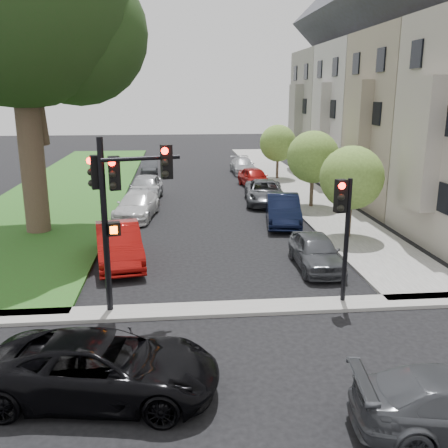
{
  "coord_description": "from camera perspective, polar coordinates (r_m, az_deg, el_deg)",
  "views": [
    {
      "loc": [
        -1.7,
        -12.24,
        6.58
      ],
      "look_at": [
        0.0,
        5.0,
        2.0
      ],
      "focal_mm": 40.0,
      "sensor_mm": 36.0,
      "label": 1
    }
  ],
  "objects": [
    {
      "name": "house_c",
      "position": [
        37.97,
        16.8,
        14.73
      ],
      "size": [
        7.7,
        7.55,
        15.97
      ],
      "color": "gray",
      "rests_on": "ground"
    },
    {
      "name": "car_parked_4",
      "position": [
        41.94,
        2.17,
        6.66
      ],
      "size": [
        1.91,
        4.5,
        1.29
      ],
      "primitive_type": "imported",
      "rotation": [
        0.0,
        0.0,
        0.02
      ],
      "color": "#999BA0",
      "rests_on": "ground"
    },
    {
      "name": "car_parked_2",
      "position": [
        30.59,
        4.67,
        3.66
      ],
      "size": [
        2.8,
        5.19,
        1.38
      ],
      "primitive_type": "imported",
      "rotation": [
        0.0,
        0.0,
        -0.1
      ],
      "color": "#3F4247",
      "rests_on": "ground"
    },
    {
      "name": "car_cross_near",
      "position": [
        11.75,
        -13.61,
        -15.59
      ],
      "size": [
        5.42,
        3.09,
        1.42
      ],
      "primitive_type": "imported",
      "rotation": [
        0.0,
        0.0,
        1.42
      ],
      "color": "black",
      "rests_on": "ground"
    },
    {
      "name": "house_b",
      "position": [
        31.14,
        22.11,
        14.41
      ],
      "size": [
        7.7,
        7.55,
        15.97
      ],
      "color": "gray",
      "rests_on": "ground"
    },
    {
      "name": "car_parked_9",
      "position": [
        42.94,
        -8.51,
        6.7
      ],
      "size": [
        1.52,
        3.98,
        1.3
      ],
      "primitive_type": "imported",
      "rotation": [
        0.0,
        0.0,
        0.04
      ],
      "color": "#3F4247",
      "rests_on": "ground"
    },
    {
      "name": "car_parked_6",
      "position": [
        27.3,
        -9.92,
        2.11
      ],
      "size": [
        2.61,
        4.96,
        1.37
      ],
      "primitive_type": "imported",
      "rotation": [
        0.0,
        0.0,
        -0.15
      ],
      "color": "silver",
      "rests_on": "ground"
    },
    {
      "name": "car_parked_1",
      "position": [
        25.7,
        6.75,
        1.62
      ],
      "size": [
        2.28,
        4.82,
        1.53
      ],
      "primitive_type": "imported",
      "rotation": [
        0.0,
        0.0,
        -0.15
      ],
      "color": "black",
      "rests_on": "ground"
    },
    {
      "name": "small_tree_c",
      "position": [
        38.92,
        6.18,
        9.16
      ],
      "size": [
        2.82,
        2.82,
        4.22
      ],
      "color": "#423529",
      "rests_on": "ground"
    },
    {
      "name": "small_tree_a",
      "position": [
        23.23,
        14.39,
        5.14
      ],
      "size": [
        2.87,
        2.87,
        4.31
      ],
      "color": "#423529",
      "rests_on": "ground"
    },
    {
      "name": "car_parked_5",
      "position": [
        20.1,
        -11.95,
        -2.28
      ],
      "size": [
        2.44,
        4.98,
        1.57
      ],
      "primitive_type": "imported",
      "rotation": [
        0.0,
        0.0,
        0.17
      ],
      "color": "maroon",
      "rests_on": "ground"
    },
    {
      "name": "small_tree_b",
      "position": [
        29.29,
        10.15,
        7.54
      ],
      "size": [
        3.0,
        3.0,
        4.5
      ],
      "color": "#423529",
      "rests_on": "ground"
    },
    {
      "name": "traffic_signal_secondary",
      "position": [
        15.76,
        13.5,
        0.65
      ],
      "size": [
        0.54,
        0.44,
        4.07
      ],
      "color": "black",
      "rests_on": "ground"
    },
    {
      "name": "car_parked_0",
      "position": [
        19.5,
        10.47,
        -3.1
      ],
      "size": [
        1.66,
        3.96,
        1.34
      ],
      "primitive_type": "imported",
      "rotation": [
        0.0,
        0.0,
        -0.02
      ],
      "color": "#3F4247",
      "rests_on": "ground"
    },
    {
      "name": "car_parked_7",
      "position": [
        31.7,
        -8.95,
        4.13
      ],
      "size": [
        2.26,
        4.86,
        1.61
      ],
      "primitive_type": "imported",
      "rotation": [
        0.0,
        0.0,
        -0.08
      ],
      "color": "#999BA0",
      "rests_on": "ground"
    },
    {
      "name": "sidewalk_right",
      "position": [
        37.78,
        7.4,
        4.74
      ],
      "size": [
        3.5,
        44.0,
        0.12
      ],
      "primitive_type": "cube",
      "color": "slate",
      "rests_on": "ground"
    },
    {
      "name": "sidewalk_cross",
      "position": [
        15.75,
        1.09,
        -9.64
      ],
      "size": [
        60.0,
        1.0,
        0.12
      ],
      "primitive_type": "cube",
      "color": "slate",
      "rests_on": "ground"
    },
    {
      "name": "car_parked_3",
      "position": [
        35.77,
        3.51,
        5.32
      ],
      "size": [
        2.2,
        4.31,
        1.4
      ],
      "primitive_type": "imported",
      "rotation": [
        0.0,
        0.0,
        0.14
      ],
      "color": "maroon",
      "rests_on": "ground"
    },
    {
      "name": "ground",
      "position": [
        14.0,
        2.07,
        -13.23
      ],
      "size": [
        140.0,
        140.0,
        0.0
      ],
      "primitive_type": "plane",
      "color": "black",
      "rests_on": "ground"
    },
    {
      "name": "grass_strip",
      "position": [
        37.54,
        -16.8,
        4.17
      ],
      "size": [
        8.0,
        44.0,
        0.12
      ],
      "primitive_type": "cube",
      "color": "#2F511F",
      "rests_on": "ground"
    },
    {
      "name": "traffic_signal_main",
      "position": [
        14.85,
        -12.03,
        3.31
      ],
      "size": [
        2.62,
        0.79,
        5.36
      ],
      "color": "black",
      "rests_on": "ground"
    },
    {
      "name": "house_d",
      "position": [
        45.02,
        13.12,
        14.88
      ],
      "size": [
        7.7,
        7.55,
        15.97
      ],
      "color": "gray",
      "rests_on": "ground"
    }
  ]
}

